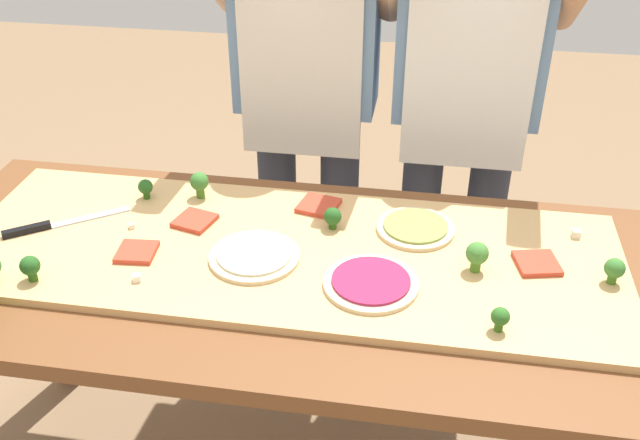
{
  "coord_description": "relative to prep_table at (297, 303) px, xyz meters",
  "views": [
    {
      "loc": [
        0.27,
        -1.28,
        1.74
      ],
      "look_at": [
        0.04,
        0.07,
        0.88
      ],
      "focal_mm": 40.24,
      "sensor_mm": 36.0,
      "label": 1
    }
  ],
  "objects": [
    {
      "name": "broccoli_floret_front_right",
      "position": [
        -0.43,
        0.21,
        0.15
      ],
      "size": [
        0.04,
        0.04,
        0.05
      ],
      "color": "#2C5915",
      "rests_on": "cutting_board"
    },
    {
      "name": "pizza_whole_beet_magenta",
      "position": [
        0.17,
        -0.06,
        0.13
      ],
      "size": [
        0.2,
        0.2,
        0.02
      ],
      "color": "beige",
      "rests_on": "cutting_board"
    },
    {
      "name": "broccoli_floret_front_left",
      "position": [
        0.43,
        -0.16,
        0.15
      ],
      "size": [
        0.04,
        0.04,
        0.05
      ],
      "color": "#366618",
      "rests_on": "cutting_board"
    },
    {
      "name": "chefs_knife",
      "position": [
        -0.61,
        0.04,
        0.13
      ],
      "size": [
        0.25,
        0.19,
        0.02
      ],
      "color": "#B7BABF",
      "rests_on": "cutting_board"
    },
    {
      "name": "cheese_crumble_a",
      "position": [
        -0.32,
        -0.13,
        0.13
      ],
      "size": [
        0.02,
        0.02,
        0.02
      ],
      "primitive_type": "cube",
      "rotation": [
        0.0,
        0.0,
        0.35
      ],
      "color": "white",
      "rests_on": "cutting_board"
    },
    {
      "name": "broccoli_floret_back_right",
      "position": [
        -0.3,
        0.24,
        0.16
      ],
      "size": [
        0.05,
        0.05,
        0.07
      ],
      "color": "#3F7220",
      "rests_on": "cutting_board"
    },
    {
      "name": "pizza_slice_near_left",
      "position": [
        -0.27,
        0.12,
        0.13
      ],
      "size": [
        0.11,
        0.11,
        0.01
      ],
      "primitive_type": "cube",
      "rotation": [
        0.0,
        0.0,
        -0.26
      ],
      "color": "#BC3D28",
      "rests_on": "cutting_board"
    },
    {
      "name": "pizza_slice_far_left",
      "position": [
        0.01,
        0.23,
        0.13
      ],
      "size": [
        0.11,
        0.11,
        0.01
      ],
      "primitive_type": "cube",
      "rotation": [
        0.0,
        0.0,
        -0.22
      ],
      "color": "#BC3D28",
      "rests_on": "cutting_board"
    },
    {
      "name": "cheese_crumble_b",
      "position": [
        0.63,
        0.2,
        0.13
      ],
      "size": [
        0.02,
        0.02,
        0.02
      ],
      "primitive_type": "cube",
      "rotation": [
        0.0,
        0.0,
        1.57
      ],
      "color": "silver",
      "rests_on": "cutting_board"
    },
    {
      "name": "pizza_whole_cheese_artichoke",
      "position": [
        -0.09,
        -0.01,
        0.13
      ],
      "size": [
        0.21,
        0.21,
        0.02
      ],
      "color": "beige",
      "rests_on": "cutting_board"
    },
    {
      "name": "pizza_slice_center",
      "position": [
        0.53,
        0.07,
        0.13
      ],
      "size": [
        0.11,
        0.11,
        0.01
      ],
      "primitive_type": "cube",
      "rotation": [
        0.0,
        0.0,
        0.23
      ],
      "color": "#BC3D28",
      "rests_on": "cutting_board"
    },
    {
      "name": "broccoli_floret_front_mid",
      "position": [
        0.68,
        0.03,
        0.16
      ],
      "size": [
        0.04,
        0.04,
        0.06
      ],
      "color": "#3F7220",
      "rests_on": "cutting_board"
    },
    {
      "name": "pizza_slice_near_right",
      "position": [
        -0.36,
        -0.03,
        0.13
      ],
      "size": [
        0.09,
        0.09,
        0.01
      ],
      "primitive_type": "cube",
      "rotation": [
        0.0,
        0.0,
        0.09
      ],
      "color": "#BC3D28",
      "rests_on": "cutting_board"
    },
    {
      "name": "pizza_whole_pesto_green",
      "position": [
        0.26,
        0.17,
        0.13
      ],
      "size": [
        0.19,
        0.19,
        0.02
      ],
      "color": "beige",
      "rests_on": "cutting_board"
    },
    {
      "name": "cutting_board",
      "position": [
        -0.03,
        0.04,
        0.11
      ],
      "size": [
        1.52,
        0.54,
        0.02
      ],
      "primitive_type": "cube",
      "color": "tan",
      "rests_on": "prep_table"
    },
    {
      "name": "cook_left",
      "position": [
        -0.09,
        0.65,
        0.31
      ],
      "size": [
        0.54,
        0.39,
        1.67
      ],
      "color": "#333847",
      "rests_on": "ground"
    },
    {
      "name": "cook_right",
      "position": [
        0.36,
        0.65,
        0.31
      ],
      "size": [
        0.54,
        0.39,
        1.67
      ],
      "color": "#333847",
      "rests_on": "ground"
    },
    {
      "name": "cheese_crumble_c",
      "position": [
        -0.41,
        0.07,
        0.13
      ],
      "size": [
        0.02,
        0.02,
        0.01
      ],
      "primitive_type": "cube",
      "rotation": [
        0.0,
        0.0,
        0.66
      ],
      "color": "silver",
      "rests_on": "cutting_board"
    },
    {
      "name": "prep_table",
      "position": [
        0.0,
        0.0,
        0.0
      ],
      "size": [
        1.81,
        0.77,
        0.79
      ],
      "color": "brown",
      "rests_on": "ground"
    },
    {
      "name": "broccoli_floret_back_left",
      "position": [
        0.39,
        0.03,
        0.16
      ],
      "size": [
        0.05,
        0.05,
        0.07
      ],
      "color": "#487A23",
      "rests_on": "cutting_board"
    },
    {
      "name": "broccoli_floret_center_right",
      "position": [
        0.06,
        0.15,
        0.15
      ],
      "size": [
        0.04,
        0.04,
        0.05
      ],
      "color": "#2C5915",
      "rests_on": "cutting_board"
    },
    {
      "name": "broccoli_floret_center_left",
      "position": [
        -0.54,
        -0.16,
        0.16
      ],
      "size": [
        0.04,
        0.04,
        0.06
      ],
      "color": "#2C5915",
      "rests_on": "cutting_board"
    }
  ]
}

